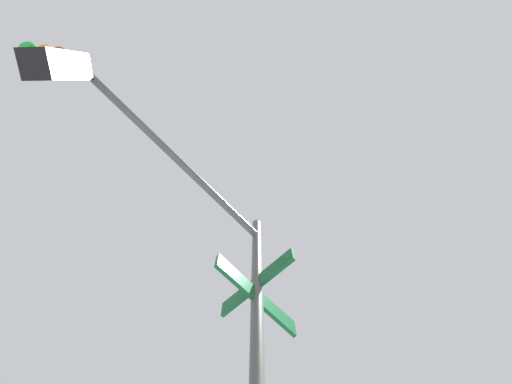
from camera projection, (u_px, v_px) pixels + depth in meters
The scene contains 1 object.
traffic_signal_near at pixel (153, 209), 2.80m from camera, with size 2.52×2.80×6.08m.
Camera 1 is at (-6.70, -5.26, 1.70)m, focal length 23.06 mm.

